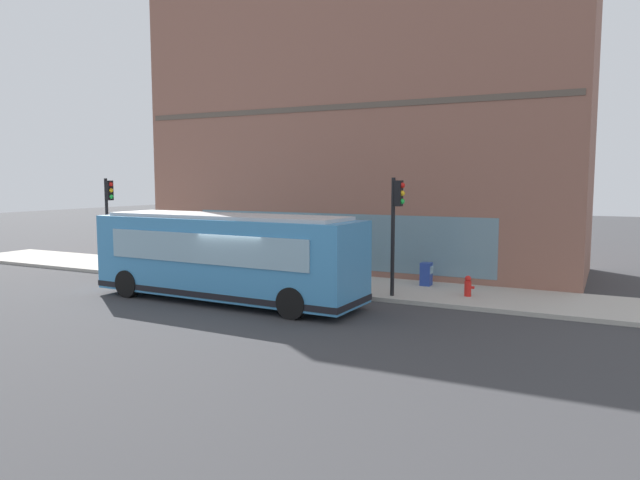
% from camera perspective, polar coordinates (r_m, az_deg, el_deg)
% --- Properties ---
extents(ground, '(120.00, 120.00, 0.00)m').
position_cam_1_polar(ground, '(19.97, -7.06, -6.43)').
color(ground, '#38383A').
extents(sidewalk_curb, '(4.02, 40.00, 0.15)m').
position_cam_1_polar(sidewalk_curb, '(23.84, -0.88, -4.17)').
color(sidewalk_curb, '#B2ADA3').
rests_on(sidewalk_curb, ground).
extents(building_corner, '(7.61, 20.20, 13.37)m').
position_cam_1_polar(building_corner, '(28.83, 4.53, 10.73)').
color(building_corner, '#8C5B4C').
rests_on(building_corner, ground).
extents(city_bus_nearside, '(2.87, 10.12, 3.07)m').
position_cam_1_polar(city_bus_nearside, '(20.54, -9.28, -1.71)').
color(city_bus_nearside, '#3F8CC6').
rests_on(city_bus_nearside, ground).
extents(traffic_light_near_corner, '(0.32, 0.49, 4.19)m').
position_cam_1_polar(traffic_light_near_corner, '(20.49, 7.52, 2.55)').
color(traffic_light_near_corner, black).
rests_on(traffic_light_near_corner, sidewalk_curb).
extents(traffic_light_down_block, '(0.32, 0.49, 4.18)m').
position_cam_1_polar(traffic_light_down_block, '(28.32, -20.10, 3.15)').
color(traffic_light_down_block, black).
rests_on(traffic_light_down_block, sidewalk_curb).
extents(fire_hydrant, '(0.35, 0.35, 0.74)m').
position_cam_1_polar(fire_hydrant, '(21.23, 14.36, -4.42)').
color(fire_hydrant, red).
rests_on(fire_hydrant, sidewalk_curb).
extents(pedestrian_near_hydrant, '(0.32, 0.32, 1.76)m').
position_cam_1_polar(pedestrian_near_hydrant, '(27.19, -13.41, -0.76)').
color(pedestrian_near_hydrant, gold).
rests_on(pedestrian_near_hydrant, sidewalk_curb).
extents(pedestrian_walking_along_curb, '(0.32, 0.32, 1.73)m').
position_cam_1_polar(pedestrian_walking_along_curb, '(28.20, -12.67, -0.54)').
color(pedestrian_walking_along_curb, '#3F8C4C').
rests_on(pedestrian_walking_along_curb, sidewalk_curb).
extents(newspaper_vending_box, '(0.44, 0.42, 0.90)m').
position_cam_1_polar(newspaper_vending_box, '(23.01, 10.42, -3.31)').
color(newspaper_vending_box, '#263F99').
rests_on(newspaper_vending_box, sidewalk_curb).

